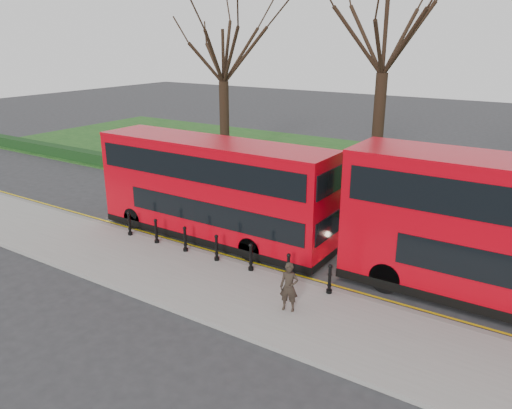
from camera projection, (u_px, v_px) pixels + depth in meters
The scene contains 12 objects.
ground at pixel (237, 252), 20.33m from camera, with size 120.00×120.00×0.00m, color #28282B.
pavement at pixel (188, 278), 17.92m from camera, with size 60.00×4.00×0.15m, color gray.
kerb at pixel (222, 259), 19.51m from camera, with size 60.00×0.25×0.16m, color slate.
grass_verge at pixel (371, 172), 32.21m from camera, with size 60.00×18.00×0.06m, color #194617.
hedge at pixel (313, 199), 25.59m from camera, with size 60.00×0.90×0.80m, color black.
yellow_line_outer at pixel (227, 257), 19.77m from camera, with size 60.00×0.10×0.01m, color yellow.
yellow_line_inner at pixel (230, 256), 19.93m from camera, with size 60.00×0.10×0.01m, color yellow.
tree_left at pixel (223, 50), 30.00m from camera, with size 6.69×6.69×10.45m.
tree_mid at pixel (386, 28), 24.44m from camera, with size 7.68×7.68×12.00m.
bollard_row at pixel (217, 248), 19.04m from camera, with size 9.62×0.15×1.00m.
bus_lead at pixel (213, 190), 21.06m from camera, with size 10.76×2.47×4.28m.
pedestrian at pixel (289, 287), 15.44m from camera, with size 0.58×0.38×1.60m, color #2C231B.
Camera 1 is at (10.89, -15.17, 8.28)m, focal length 35.00 mm.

